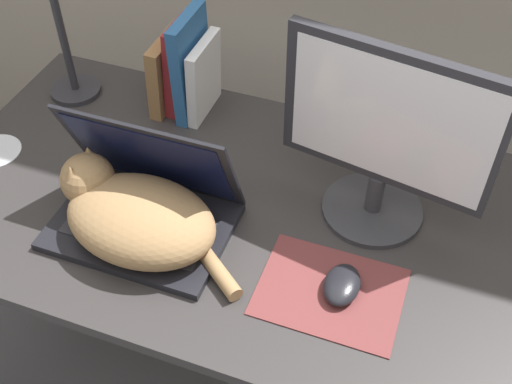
% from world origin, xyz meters
% --- Properties ---
extents(desk, '(1.38, 0.76, 0.74)m').
position_xyz_m(desk, '(0.00, 0.38, 0.67)').
color(desk, '#2D2B2B').
rests_on(desk, ground_plane).
extents(laptop, '(0.37, 0.26, 0.26)m').
position_xyz_m(laptop, '(-0.17, 0.27, 0.79)').
color(laptop, black).
rests_on(laptop, desk).
extents(cat, '(0.44, 0.24, 0.15)m').
position_xyz_m(cat, '(-0.16, 0.23, 0.81)').
color(cat, '#99754C').
rests_on(cat, desk).
extents(external_monitor, '(0.43, 0.22, 0.41)m').
position_xyz_m(external_monitor, '(0.27, 0.47, 0.95)').
color(external_monitor, '#333338').
rests_on(external_monitor, desk).
extents(mousepad, '(0.27, 0.21, 0.00)m').
position_xyz_m(mousepad, '(0.25, 0.23, 0.74)').
color(mousepad, brown).
rests_on(mousepad, desk).
extents(computer_mouse, '(0.07, 0.10, 0.03)m').
position_xyz_m(computer_mouse, '(0.27, 0.24, 0.76)').
color(computer_mouse, black).
rests_on(computer_mouse, mousepad).
extents(book_row, '(0.13, 0.16, 0.26)m').
position_xyz_m(book_row, '(-0.25, 0.66, 0.85)').
color(book_row, olive).
rests_on(book_row, desk).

